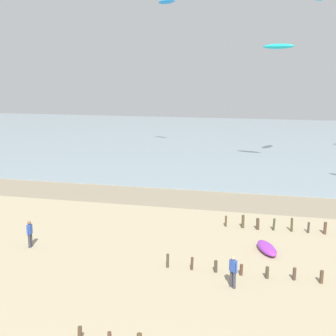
{
  "coord_description": "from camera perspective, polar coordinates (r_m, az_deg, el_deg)",
  "views": [
    {
      "loc": [
        4.28,
        -10.81,
        10.6
      ],
      "look_at": [
        -1.57,
        13.24,
        5.46
      ],
      "focal_mm": 48.47,
      "sensor_mm": 36.0,
      "label": 1
    }
  ],
  "objects": [
    {
      "name": "person_mid_beach",
      "position": [
        29.69,
        -16.99,
        -7.84
      ],
      "size": [
        0.24,
        0.57,
        1.71
      ],
      "color": "#383842",
      "rests_on": "ground"
    },
    {
      "name": "person_nearest_camera",
      "position": [
        23.58,
        8.18,
        -12.65
      ],
      "size": [
        0.45,
        0.41,
        1.71
      ],
      "color": "#383842",
      "rests_on": "ground"
    },
    {
      "name": "sea",
      "position": [
        76.09,
        10.34,
        3.57
      ],
      "size": [
        160.0,
        70.0,
        0.1
      ],
      "primitive_type": "cube",
      "color": "#7F939E",
      "rests_on": "ground"
    },
    {
      "name": "kite_aloft_1",
      "position": [
        51.53,
        13.73,
        14.64
      ],
      "size": [
        3.59,
        2.01,
        0.57
      ],
      "primitive_type": "ellipsoid",
      "rotation": [
        0.03,
        0.0,
        2.86
      ],
      "color": "#19B2B7"
    },
    {
      "name": "kite_aloft_3",
      "position": [
        60.31,
        -0.18,
        20.2
      ],
      "size": [
        2.99,
        2.51,
        0.7
      ],
      "primitive_type": "ellipsoid",
      "rotation": [
        -0.27,
        0.0,
        5.68
      ],
      "color": "#2384D1"
    },
    {
      "name": "wet_sand_strip",
      "position": [
        38.97,
        6.87,
        -4.13
      ],
      "size": [
        120.0,
        5.95,
        0.01
      ],
      "primitive_type": "cube",
      "color": "gray",
      "rests_on": "ground"
    },
    {
      "name": "grounded_kite",
      "position": [
        28.58,
        12.32,
        -9.8
      ],
      "size": [
        1.71,
        2.59,
        0.49
      ],
      "primitive_type": "ellipsoid",
      "rotation": [
        0.0,
        0.0,
        5.09
      ],
      "color": "purple",
      "rests_on": "ground"
    }
  ]
}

